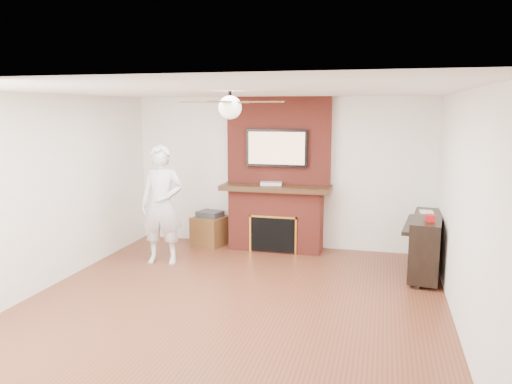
% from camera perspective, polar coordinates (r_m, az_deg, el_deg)
% --- Properties ---
extents(room_shell, '(5.36, 5.86, 2.86)m').
position_cam_1_polar(room_shell, '(5.72, -2.90, -1.14)').
color(room_shell, '#5A2C1A').
rests_on(room_shell, ground).
extents(fireplace, '(1.78, 0.64, 2.50)m').
position_cam_1_polar(fireplace, '(8.20, 2.42, 0.29)').
color(fireplace, maroon).
rests_on(fireplace, ground).
extents(tv, '(1.00, 0.08, 0.60)m').
position_cam_1_polar(tv, '(8.07, 2.39, 5.05)').
color(tv, black).
rests_on(tv, fireplace).
extents(ceiling_fan, '(1.21, 1.21, 0.31)m').
position_cam_1_polar(ceiling_fan, '(5.63, -2.99, 9.75)').
color(ceiling_fan, black).
rests_on(ceiling_fan, room_shell).
extents(person, '(0.70, 0.51, 1.78)m').
position_cam_1_polar(person, '(7.57, -10.70, -1.45)').
color(person, silver).
rests_on(person, ground).
extents(side_table, '(0.62, 0.62, 0.58)m').
position_cam_1_polar(side_table, '(8.59, -5.26, -4.26)').
color(side_table, '#573618').
rests_on(side_table, ground).
extents(piano, '(0.63, 1.33, 0.94)m').
position_cam_1_polar(piano, '(7.35, 18.83, -5.62)').
color(piano, black).
rests_on(piano, ground).
extents(cable_box, '(0.37, 0.24, 0.05)m').
position_cam_1_polar(cable_box, '(8.10, 1.76, 0.97)').
color(cable_box, silver).
rests_on(cable_box, fireplace).
extents(candle_orange, '(0.07, 0.07, 0.12)m').
position_cam_1_polar(candle_orange, '(8.22, 0.98, -6.36)').
color(candle_orange, orange).
rests_on(candle_orange, ground).
extents(candle_green, '(0.07, 0.07, 0.10)m').
position_cam_1_polar(candle_green, '(8.17, 2.30, -6.54)').
color(candle_green, '#4A8133').
rests_on(candle_green, ground).
extents(candle_cream, '(0.08, 0.08, 0.10)m').
position_cam_1_polar(candle_cream, '(8.17, 2.02, -6.54)').
color(candle_cream, beige).
rests_on(candle_cream, ground).
extents(candle_blue, '(0.06, 0.06, 0.07)m').
position_cam_1_polar(candle_blue, '(8.20, 3.73, -6.57)').
color(candle_blue, '#3866A8').
rests_on(candle_blue, ground).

